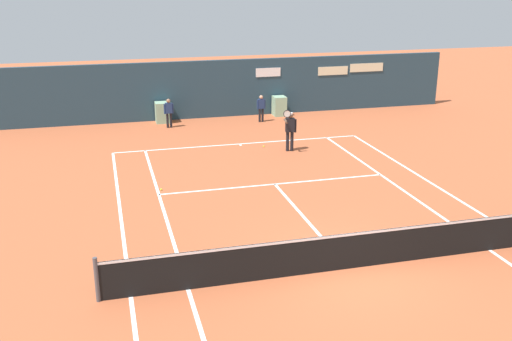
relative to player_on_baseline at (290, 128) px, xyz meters
name	(u,v)px	position (x,y,z in m)	size (l,w,h in m)	color
ground_plane	(340,258)	(-1.74, -9.56, -0.97)	(80.00, 80.00, 0.01)	#B25633
tennis_net	(350,250)	(-1.74, -10.14, -0.46)	(12.10, 0.10, 1.07)	#4C4C51
sponsor_back_wall	(215,90)	(-1.73, 6.83, 0.41)	(25.00, 1.02, 2.87)	#233D4C
player_on_baseline	(290,128)	(0.00, 0.00, 0.00)	(0.72, 0.67, 1.84)	black
ball_kid_left_post	(261,107)	(0.21, 5.20, -0.21)	(0.44, 0.18, 1.32)	black
ball_kid_centre_post	(169,111)	(-4.30, 5.20, -0.18)	(0.46, 0.19, 1.38)	black
tennis_ball_by_sideline	(161,189)	(-5.62, -3.34, -0.94)	(0.07, 0.07, 0.07)	#CCE033
tennis_ball_near_service_line	(264,146)	(-0.87, 0.83, -0.94)	(0.07, 0.07, 0.07)	#CCE033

